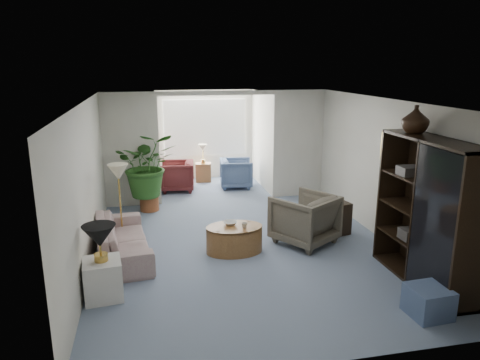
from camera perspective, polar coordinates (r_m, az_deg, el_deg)
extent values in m
plane|color=#7F91A8|center=(7.65, 0.94, -9.12)|extent=(6.00, 6.00, 0.00)
plane|color=#7F91A8|center=(11.45, -3.63, -1.00)|extent=(2.60, 2.60, 0.00)
cube|color=silver|center=(10.00, -13.66, 3.66)|extent=(1.20, 0.12, 2.50)
cube|color=silver|center=(10.58, 7.42, 4.54)|extent=(1.20, 0.12, 2.50)
cube|color=silver|center=(9.97, -2.91, 10.98)|extent=(2.60, 0.12, 0.10)
cube|color=white|center=(12.22, -4.48, 6.68)|extent=(2.20, 0.02, 1.50)
cube|color=white|center=(12.19, -4.46, 6.66)|extent=(2.20, 0.02, 1.50)
cube|color=beige|center=(7.96, 18.75, 3.87)|extent=(0.04, 0.50, 0.40)
imported|color=#BAAC9D|center=(7.63, -14.73, -7.28)|extent=(1.01, 2.09, 0.59)
cube|color=white|center=(6.43, -17.02, -11.98)|extent=(0.54, 0.54, 0.54)
cone|color=black|center=(6.18, -17.45, -6.82)|extent=(0.44, 0.44, 0.30)
cone|color=#F3EBC1|center=(8.06, -15.23, 0.98)|extent=(0.36, 0.36, 0.28)
cylinder|color=#946236|center=(7.57, -0.73, -7.51)|extent=(0.99, 0.99, 0.45)
imported|color=silver|center=(7.57, -1.26, -5.49)|extent=(0.24, 0.24, 0.06)
imported|color=beige|center=(7.41, 0.55, -5.79)|extent=(0.09, 0.09, 0.09)
imported|color=#676151|center=(7.96, 8.21, -4.90)|extent=(1.31, 1.32, 0.88)
cube|color=black|center=(8.52, 11.92, -4.75)|extent=(0.57, 0.50, 0.60)
cube|color=black|center=(6.81, 22.72, -3.88)|extent=(0.50, 1.89, 2.10)
imported|color=black|center=(6.96, 21.42, 7.20)|extent=(0.39, 0.39, 0.40)
cube|color=slate|center=(6.27, 22.83, -14.06)|extent=(0.50, 0.50, 0.38)
cylinder|color=brown|center=(9.86, -11.44, -2.90)|extent=(0.40, 0.40, 0.32)
imported|color=#2A5D1F|center=(9.64, -11.69, 1.93)|extent=(1.24, 1.08, 1.38)
imported|color=slate|center=(11.42, -0.48, 0.87)|extent=(0.89, 0.87, 0.73)
imported|color=maroon|center=(11.23, -8.00, 0.51)|extent=(0.90, 0.88, 0.74)
cube|color=#946236|center=(12.05, -4.69, 0.99)|extent=(0.44, 0.36, 0.50)
cube|color=#3A3735|center=(7.11, 20.93, -6.44)|extent=(0.30, 0.26, 0.16)
cube|color=#4A4744|center=(6.60, 23.47, -4.16)|extent=(0.30, 0.26, 0.16)
cube|color=#4C4A48|center=(7.02, 20.72, 1.00)|extent=(0.30, 0.26, 0.16)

